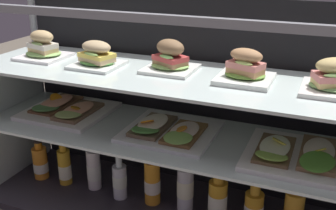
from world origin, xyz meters
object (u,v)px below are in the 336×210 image
Objects in this scene: plated_roll_sandwich_right_of_center at (245,70)px; open_sandwich_tray_near_right_corner at (168,130)px; juice_bottle_back_right at (40,163)px; juice_bottle_back_center at (94,169)px; open_sandwich_tray_mid_right at (297,155)px; plated_roll_sandwich_mid_right at (43,48)px; juice_bottle_front_second at (254,209)px; plated_roll_sandwich_near_right_corner at (334,80)px; juice_bottle_front_right_end at (120,180)px; plated_roll_sandwich_far_left at (97,56)px; juice_bottle_front_fourth at (218,199)px; juice_bottle_back_left at (65,166)px; open_sandwich_tray_near_left_corner at (67,109)px; plated_roll_sandwich_near_left_corner at (170,59)px; juice_bottle_near_post at (152,181)px; juice_bottle_front_middle at (185,187)px.

plated_roll_sandwich_right_of_center reaches higher than open_sandwich_tray_near_right_corner.
juice_bottle_back_right is 0.28m from juice_bottle_back_center.
plated_roll_sandwich_right_of_center reaches higher than open_sandwich_tray_mid_right.
plated_roll_sandwich_mid_right is 1.05m from juice_bottle_front_second.
plated_roll_sandwich_near_right_corner is 0.91× the size of juice_bottle_front_right_end.
plated_roll_sandwich_far_left is at bearing -178.34° from juice_bottle_front_second.
juice_bottle_back_center is at bearing 4.05° from juice_bottle_back_right.
plated_roll_sandwich_far_left is 0.83m from juice_bottle_front_second.
juice_bottle_front_right_end is 0.99× the size of juice_bottle_front_fourth.
juice_bottle_back_left is at bearing -179.22° from juice_bottle_front_fourth.
plated_roll_sandwich_far_left is 0.53× the size of open_sandwich_tray_mid_right.
juice_bottle_front_right_end is at bearing -175.92° from plated_roll_sandwich_right_of_center.
open_sandwich_tray_near_left_corner is 1.00× the size of open_sandwich_tray_near_right_corner.
plated_roll_sandwich_near_right_corner reaches higher than juice_bottle_back_right.
plated_roll_sandwich_near_left_corner is 0.87× the size of juice_bottle_front_right_end.
juice_bottle_front_right_end is (-0.21, -0.01, -0.26)m from open_sandwich_tray_near_right_corner.
plated_roll_sandwich_far_left reaches higher than juice_bottle_front_second.
juice_bottle_front_second is (0.63, 0.02, -0.53)m from plated_roll_sandwich_far_left.
open_sandwich_tray_near_left_corner reaches higher than juice_bottle_front_second.
plated_roll_sandwich_near_right_corner is 1.07m from open_sandwich_tray_near_left_corner.
plated_roll_sandwich_mid_right is at bearing 178.95° from juice_bottle_front_fourth.
plated_roll_sandwich_far_left is 0.74× the size of juice_bottle_near_post.
open_sandwich_tray_near_left_corner reaches higher than juice_bottle_back_left.
open_sandwich_tray_mid_right is 1.79× the size of juice_bottle_back_right.
plated_roll_sandwich_near_right_corner is 1.01× the size of juice_bottle_back_right.
juice_bottle_back_center reaches higher than juice_bottle_front_second.
juice_bottle_near_post is at bearing 175.70° from open_sandwich_tray_near_right_corner.
juice_bottle_near_post reaches higher than juice_bottle_front_second.
plated_roll_sandwich_right_of_center is 0.80m from open_sandwich_tray_near_left_corner.
plated_roll_sandwich_near_right_corner is at bearing 2.50° from juice_bottle_front_fourth.
juice_bottle_back_center is 1.21× the size of juice_bottle_front_second.
plated_roll_sandwich_near_left_corner is at bearing 173.99° from juice_bottle_front_second.
plated_roll_sandwich_right_of_center is 0.53m from juice_bottle_front_second.
plated_roll_sandwich_near_left_corner is 0.54m from open_sandwich_tray_near_left_corner.
plated_roll_sandwich_near_left_corner is 0.54× the size of open_sandwich_tray_near_right_corner.
juice_bottle_front_second is at bearing -1.96° from juice_bottle_front_middle.
juice_bottle_front_fourth is (0.42, 0.01, 0.01)m from juice_bottle_front_right_end.
plated_roll_sandwich_mid_right is 0.82× the size of juice_bottle_back_left.
juice_bottle_back_right is at bearing -165.77° from open_sandwich_tray_near_left_corner.
juice_bottle_back_center is at bearing 179.83° from juice_bottle_front_second.
plated_roll_sandwich_near_right_corner is 1.05m from juice_bottle_back_center.
open_sandwich_tray_mid_right is 1.42× the size of juice_bottle_front_middle.
open_sandwich_tray_near_left_corner is (-1.04, 0.01, -0.26)m from plated_roll_sandwich_near_right_corner.
juice_bottle_front_middle is (-0.21, -0.01, -0.51)m from plated_roll_sandwich_right_of_center.
plated_roll_sandwich_right_of_center reaches higher than juice_bottle_front_fourth.
plated_roll_sandwich_near_left_corner is 0.54× the size of open_sandwich_tray_mid_right.
plated_roll_sandwich_near_left_corner reaches higher than open_sandwich_tray_near_left_corner.
plated_roll_sandwich_mid_right is 1.00× the size of plated_roll_sandwich_near_left_corner.
plated_roll_sandwich_right_of_center is 1.05m from juice_bottle_back_right.
juice_bottle_front_middle is at bearing -19.71° from plated_roll_sandwich_near_left_corner.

